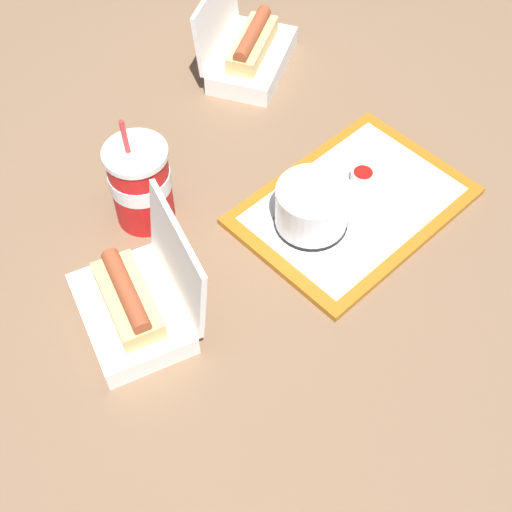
# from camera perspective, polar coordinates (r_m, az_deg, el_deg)

# --- Properties ---
(ground_plane) EXTENTS (3.20, 3.20, 0.00)m
(ground_plane) POSITION_cam_1_polar(r_m,az_deg,el_deg) (1.10, -2.68, -1.57)
(ground_plane) COLOR brown
(food_tray) EXTENTS (0.41, 0.31, 0.01)m
(food_tray) POSITION_cam_1_polar(r_m,az_deg,el_deg) (1.19, 7.80, 4.01)
(food_tray) COLOR #A56619
(food_tray) RESTS_ON ground_plane
(cake_container) EXTENTS (0.12, 0.12, 0.08)m
(cake_container) POSITION_cam_1_polar(r_m,az_deg,el_deg) (1.12, 4.50, 3.85)
(cake_container) COLOR black
(cake_container) RESTS_ON food_tray
(ketchup_cup) EXTENTS (0.04, 0.04, 0.02)m
(ketchup_cup) POSITION_cam_1_polar(r_m,az_deg,el_deg) (1.21, 8.52, 6.28)
(ketchup_cup) COLOR white
(ketchup_cup) RESTS_ON food_tray
(napkin_stack) EXTENTS (0.13, 0.13, 0.00)m
(napkin_stack) POSITION_cam_1_polar(r_m,az_deg,el_deg) (1.20, 6.12, 5.28)
(napkin_stack) COLOR white
(napkin_stack) RESTS_ON food_tray
(plastic_fork) EXTENTS (0.11, 0.05, 0.00)m
(plastic_fork) POSITION_cam_1_polar(r_m,az_deg,el_deg) (1.19, 11.38, 4.19)
(plastic_fork) COLOR white
(plastic_fork) RESTS_ON food_tray
(clamshell_hotdog_right) EXTENTS (0.22, 0.24, 0.18)m
(clamshell_hotdog_right) POSITION_cam_1_polar(r_m,az_deg,el_deg) (1.04, -9.56, -3.72)
(clamshell_hotdog_right) COLOR white
(clamshell_hotdog_right) RESTS_ON ground_plane
(clamshell_hotdog_back) EXTENTS (0.24, 0.20, 0.16)m
(clamshell_hotdog_back) POSITION_cam_1_polar(r_m,az_deg,el_deg) (1.42, -0.64, 16.13)
(clamshell_hotdog_back) COLOR white
(clamshell_hotdog_back) RESTS_ON ground_plane
(soda_cup_corner) EXTENTS (0.10, 0.10, 0.21)m
(soda_cup_corner) POSITION_cam_1_polar(r_m,az_deg,el_deg) (1.13, -9.21, 5.74)
(soda_cup_corner) COLOR red
(soda_cup_corner) RESTS_ON ground_plane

